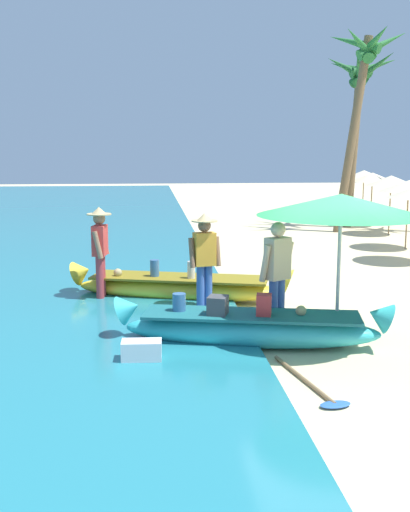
{
  "coord_description": "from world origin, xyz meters",
  "views": [
    {
      "loc": [
        -2.76,
        -8.68,
        2.81
      ],
      "look_at": [
        -1.77,
        2.15,
        0.9
      ],
      "focal_mm": 43.65,
      "sensor_mm": 36.0,
      "label": 1
    }
  ],
  "objects": [
    {
      "name": "ground_plane",
      "position": [
        0.0,
        0.0,
        0.0
      ],
      "size": [
        80.0,
        80.0,
        0.0
      ],
      "primitive_type": "plane",
      "color": "beige"
    },
    {
      "name": "boat_cyan_foreground",
      "position": [
        -1.34,
        -0.25,
        0.28
      ],
      "size": [
        3.95,
        1.45,
        0.78
      ],
      "color": "#33B2BC",
      "rests_on": "ground"
    },
    {
      "name": "boat_yellow_midground",
      "position": [
        -2.21,
        2.56,
        0.26
      ],
      "size": [
        4.17,
        1.77,
        0.76
      ],
      "color": "yellow",
      "rests_on": "ground"
    },
    {
      "name": "person_vendor_hatted",
      "position": [
        -1.82,
        1.72,
        0.99
      ],
      "size": [
        0.58,
        0.44,
        1.71
      ],
      "color": "#3D5BA8",
      "rests_on": "ground"
    },
    {
      "name": "person_tourist_customer",
      "position": [
        -0.87,
        0.22,
        0.98
      ],
      "size": [
        0.57,
        0.47,
        1.73
      ],
      "color": "#3D5BA8",
      "rests_on": "ground"
    },
    {
      "name": "person_vendor_assistant",
      "position": [
        -3.64,
        2.52,
        1.02
      ],
      "size": [
        0.44,
        0.57,
        1.76
      ],
      "color": "#B2383D",
      "rests_on": "ground"
    },
    {
      "name": "patio_umbrella_large",
      "position": [
        -0.07,
        -0.21,
        2.0
      ],
      "size": [
        2.37,
        2.37,
        2.17
      ],
      "color": "#B7B7BC",
      "rests_on": "ground"
    },
    {
      "name": "parasol_row_1",
      "position": [
        4.41,
        7.94,
        1.75
      ],
      "size": [
        1.6,
        1.6,
        1.91
      ],
      "color": "#8E6B47",
      "rests_on": "ground"
    },
    {
      "name": "parasol_row_2",
      "position": [
        5.02,
        10.72,
        1.75
      ],
      "size": [
        1.6,
        1.6,
        1.91
      ],
      "color": "#8E6B47",
      "rests_on": "ground"
    },
    {
      "name": "parasol_row_3",
      "position": [
        5.23,
        12.97,
        1.75
      ],
      "size": [
        1.6,
        1.6,
        1.91
      ],
      "color": "#8E6B47",
      "rests_on": "ground"
    },
    {
      "name": "parasol_row_4",
      "position": [
        5.71,
        15.23,
        1.75
      ],
      "size": [
        1.6,
        1.6,
        1.91
      ],
      "color": "#8E6B47",
      "rests_on": "ground"
    },
    {
      "name": "palm_tree_tall_inland",
      "position": [
        4.24,
        11.59,
        5.16
      ],
      "size": [
        2.56,
        2.52,
        6.65
      ],
      "color": "brown",
      "rests_on": "ground"
    },
    {
      "name": "palm_tree_leaning_seaward",
      "position": [
        4.54,
        12.75,
        4.79
      ],
      "size": [
        2.55,
        2.71,
        5.99
      ],
      "color": "brown",
      "rests_on": "ground"
    },
    {
      "name": "cooler_box",
      "position": [
        -2.87,
        -0.93,
        0.17
      ],
      "size": [
        0.53,
        0.3,
        0.35
      ],
      "primitive_type": "cube",
      "rotation": [
        0.0,
        0.0,
        -0.04
      ],
      "color": "silver",
      "rests_on": "ground"
    },
    {
      "name": "paddle",
      "position": [
        -0.86,
        -1.9,
        0.03
      ],
      "size": [
        0.55,
        1.73,
        0.05
      ],
      "color": "#8E6B47",
      "rests_on": "ground"
    }
  ]
}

